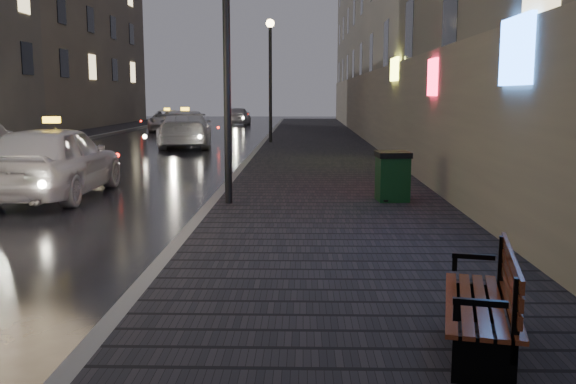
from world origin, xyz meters
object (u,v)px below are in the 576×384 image
lamp_far (270,65)px  taxi_near (54,160)px  trash_bin (393,176)px  lamp_near (226,26)px  bench (489,301)px  taxi_mid (185,129)px  taxi_far (167,121)px  car_far (238,116)px

lamp_far → taxi_near: (-3.99, -14.44, -2.68)m
trash_bin → taxi_near: (-7.19, 1.21, 0.17)m
lamp_near → lamp_far: (0.00, 16.00, 0.00)m
bench → taxi_mid: bearing=119.0°
lamp_near → trash_bin: size_ratio=5.43×
taxi_mid → lamp_near: bearing=95.8°
taxi_far → lamp_near: bearing=-83.7°
taxi_far → car_far: (3.62, 7.49, 0.04)m
lamp_far → taxi_near: lamp_far is taller
trash_bin → taxi_far: (-10.17, 27.06, -0.01)m
lamp_near → taxi_far: bearing=104.3°
lamp_far → car_far: size_ratio=1.33×
lamp_near → taxi_far: lamp_near is taller
taxi_near → car_far: taxi_near is taller
trash_bin → taxi_mid: (-6.81, 14.85, 0.13)m
bench → taxi_mid: size_ratio=0.32×
taxi_near → taxi_mid: size_ratio=0.89×
taxi_near → lamp_near: bearing=158.0°
taxi_mid → taxi_far: bearing=-82.1°
bench → taxi_far: bearing=118.7°
trash_bin → bench: bearing=-96.0°
bench → trash_bin: (0.24, 7.51, 0.08)m
taxi_far → car_far: size_ratio=1.15×
taxi_near → taxi_mid: bearing=-92.3°
lamp_near → bench: lamp_near is taller
trash_bin → taxi_far: 28.91m
bench → car_far: 42.52m
bench → taxi_near: taxi_near is taller
bench → taxi_far: taxi_far is taller
bench → taxi_near: size_ratio=0.36×
bench → lamp_near: bearing=125.1°
lamp_near → bench: (2.96, -7.16, -2.92)m
lamp_near → car_far: 35.16m
taxi_far → car_far: car_far is taller
trash_bin → taxi_near: size_ratio=0.20×
lamp_far → taxi_near: size_ratio=1.11×
lamp_near → bench: bearing=-67.6°
taxi_near → taxi_mid: 13.64m
lamp_far → taxi_mid: (-3.61, -0.80, -2.71)m
lamp_near → taxi_near: 5.06m
car_far → lamp_far: bearing=101.6°
trash_bin → taxi_mid: size_ratio=0.18×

